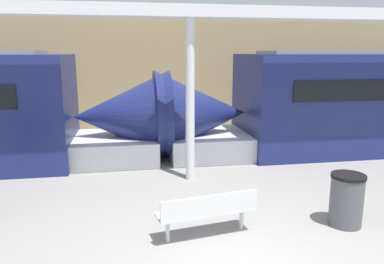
% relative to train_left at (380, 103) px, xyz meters
% --- Properties ---
extents(station_wall, '(56.00, 0.20, 5.00)m').
position_rel_train_left_xyz_m(station_wall, '(-6.63, 4.38, 1.00)').
color(station_wall, tan).
rests_on(station_wall, ground_plane).
extents(train_left, '(14.83, 2.93, 3.20)m').
position_rel_train_left_xyz_m(train_left, '(0.00, 0.00, 0.00)').
color(train_left, navy).
rests_on(train_left, ground_plane).
extents(bench_near, '(1.79, 0.73, 0.81)m').
position_rel_train_left_xyz_m(bench_near, '(-7.01, -5.26, -1.00)').
color(bench_near, silver).
rests_on(bench_near, ground_plane).
extents(trash_bin, '(0.62, 0.62, 0.98)m').
position_rel_train_left_xyz_m(trash_bin, '(-4.39, -5.23, -1.01)').
color(trash_bin, '#4C4F54').
rests_on(trash_bin, ground_plane).
extents(support_column_near, '(0.22, 0.22, 3.94)m').
position_rel_train_left_xyz_m(support_column_near, '(-6.79, -2.17, 0.47)').
color(support_column_near, silver).
rests_on(support_column_near, ground_plane).
extents(canopy_beam, '(28.00, 0.60, 0.28)m').
position_rel_train_left_xyz_m(canopy_beam, '(-6.79, -2.17, 2.58)').
color(canopy_beam, silver).
rests_on(canopy_beam, support_column_near).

